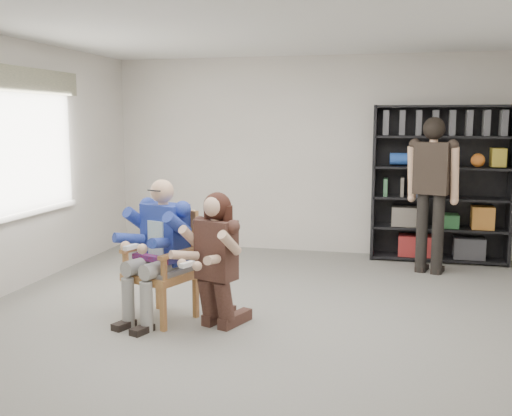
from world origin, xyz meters
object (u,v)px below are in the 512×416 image
(kneeling_woman, at_px, (214,262))
(bookshelf, at_px, (441,184))
(standing_man, at_px, (431,197))
(armchair, at_px, (160,266))
(seated_man, at_px, (160,250))

(kneeling_woman, bearing_deg, bookshelf, 76.68)
(kneeling_woman, xyz_separation_m, standing_man, (2.00, 2.56, 0.33))
(armchair, xyz_separation_m, bookshelf, (2.73, 3.14, 0.52))
(seated_man, bearing_deg, kneeling_woman, 8.42)
(armchair, xyz_separation_m, standing_man, (2.58, 2.44, 0.43))
(armchair, height_order, kneeling_woman, kneeling_woman)
(seated_man, height_order, standing_man, standing_man)
(armchair, height_order, bookshelf, bookshelf)
(armchair, relative_size, seated_man, 0.77)
(kneeling_woman, height_order, standing_man, standing_man)
(armchair, distance_m, seated_man, 0.16)
(armchair, xyz_separation_m, seated_man, (0.00, 0.00, 0.16))
(seated_man, xyz_separation_m, bookshelf, (2.73, 3.14, 0.37))
(bookshelf, bearing_deg, standing_man, -101.98)
(seated_man, height_order, bookshelf, bookshelf)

